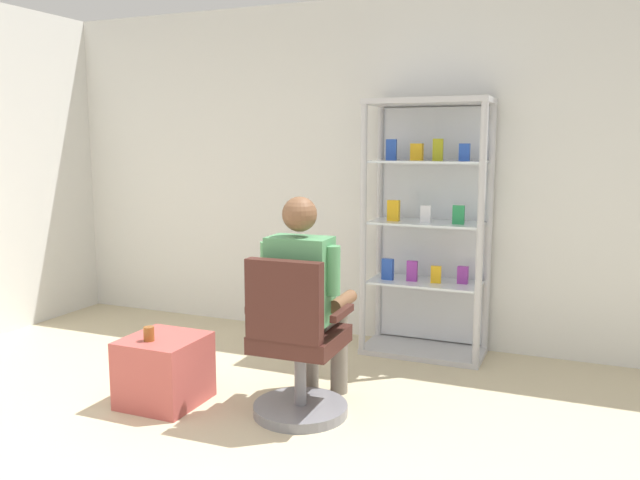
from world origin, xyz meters
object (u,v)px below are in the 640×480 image
object	(u,v)px
display_cabinet_main	(428,227)
office_chair	(296,353)
tea_glass	(149,334)
seated_shopkeeper	(307,293)
storage_crate	(164,370)

from	to	relation	value
display_cabinet_main	office_chair	world-z (taller)	display_cabinet_main
display_cabinet_main	tea_glass	world-z (taller)	display_cabinet_main
office_chair	tea_glass	bearing A→B (deg)	-166.96
seated_shopkeeper	tea_glass	size ratio (longest dim) A/B	14.87
seated_shopkeeper	storage_crate	bearing A→B (deg)	-161.74
seated_shopkeeper	tea_glass	world-z (taller)	seated_shopkeeper
display_cabinet_main	seated_shopkeeper	xyz separation A→B (m)	(-0.40, -1.33, -0.25)
seated_shopkeeper	tea_glass	bearing A→B (deg)	-157.22
display_cabinet_main	seated_shopkeeper	size ratio (longest dim) A/B	1.47
storage_crate	tea_glass	xyz separation A→B (m)	(-0.03, -0.09, 0.25)
storage_crate	office_chair	bearing A→B (deg)	7.64
tea_glass	display_cabinet_main	bearing A→B (deg)	53.11
display_cabinet_main	tea_glass	distance (m)	2.18
seated_shopkeeper	storage_crate	xyz separation A→B (m)	(-0.84, -0.28, -0.50)
display_cabinet_main	tea_glass	bearing A→B (deg)	-126.89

